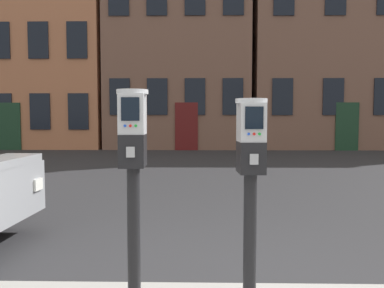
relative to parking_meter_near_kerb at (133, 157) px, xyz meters
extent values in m
cylinder|color=black|center=(0.00, 0.00, -0.54)|extent=(0.09, 0.09, 0.96)
cube|color=black|center=(0.00, 0.00, 0.05)|extent=(0.18, 0.25, 0.22)
cube|color=#A5A8AD|center=(0.01, -0.13, 0.05)|extent=(0.06, 0.01, 0.07)
cube|color=#B7BABF|center=(0.00, 0.00, 0.30)|extent=(0.18, 0.24, 0.27)
cube|color=black|center=(0.01, -0.12, 0.33)|extent=(0.12, 0.01, 0.15)
cylinder|color=blue|center=(-0.03, -0.12, 0.22)|extent=(0.02, 0.01, 0.02)
cylinder|color=red|center=(0.01, -0.12, 0.22)|extent=(0.02, 0.01, 0.02)
cylinder|color=green|center=(0.04, -0.12, 0.22)|extent=(0.02, 0.01, 0.02)
cylinder|color=#B7BABF|center=(0.00, 0.00, 0.45)|extent=(0.23, 0.23, 0.03)
cylinder|color=black|center=(0.80, 0.00, -0.56)|extent=(0.09, 0.09, 0.92)
cube|color=black|center=(0.80, 0.00, 0.00)|extent=(0.18, 0.25, 0.21)
cube|color=#A5A8AD|center=(0.81, -0.13, 0.00)|extent=(0.06, 0.01, 0.07)
cube|color=#B7BABF|center=(0.80, 0.00, 0.24)|extent=(0.18, 0.24, 0.26)
cube|color=black|center=(0.81, -0.12, 0.27)|extent=(0.12, 0.01, 0.15)
cylinder|color=blue|center=(0.77, -0.12, 0.17)|extent=(0.02, 0.01, 0.02)
cylinder|color=red|center=(0.81, -0.12, 0.17)|extent=(0.02, 0.01, 0.02)
cylinder|color=green|center=(0.84, -0.12, 0.17)|extent=(0.02, 0.01, 0.02)
cylinder|color=#B7BABF|center=(0.80, 0.00, 0.39)|extent=(0.23, 0.23, 0.03)
cube|color=white|center=(-1.52, 2.04, -0.54)|extent=(0.05, 0.20, 0.14)
cube|color=#B7704C|center=(-7.49, 17.31, 5.05)|extent=(6.83, 5.39, 12.44)
cube|color=black|center=(-8.34, 14.58, 0.55)|extent=(0.90, 0.06, 1.60)
cube|color=black|center=(-6.64, 14.58, 0.55)|extent=(0.90, 0.06, 1.60)
cube|color=black|center=(-4.93, 14.58, 0.55)|extent=(0.90, 0.06, 1.60)
cube|color=black|center=(-8.34, 14.58, 3.66)|extent=(0.90, 0.06, 1.60)
cube|color=black|center=(-6.64, 14.58, 3.66)|extent=(0.90, 0.06, 1.60)
cube|color=black|center=(-4.93, 14.58, 3.66)|extent=(0.90, 0.06, 1.60)
cube|color=#193823|center=(-8.02, 14.58, -0.11)|extent=(1.00, 0.07, 2.10)
cube|color=brown|center=(-0.60, 17.40, 5.27)|extent=(6.62, 5.58, 12.87)
cube|color=black|center=(-3.08, 14.58, 1.20)|extent=(0.90, 0.06, 1.60)
cube|color=black|center=(-1.42, 14.58, 1.20)|extent=(0.90, 0.06, 1.60)
cube|color=black|center=(0.23, 14.58, 1.20)|extent=(0.90, 0.06, 1.60)
cube|color=black|center=(1.88, 14.58, 1.20)|extent=(0.90, 0.06, 1.60)
cube|color=#591414|center=(-0.15, 14.58, -0.11)|extent=(1.00, 0.07, 2.10)
cube|color=brown|center=(6.25, 17.14, 5.24)|extent=(6.60, 5.05, 12.82)
cube|color=black|center=(4.05, 14.58, 1.19)|extent=(0.90, 0.06, 1.60)
cube|color=black|center=(6.25, 14.58, 1.19)|extent=(0.90, 0.06, 1.60)
cube|color=black|center=(8.45, 14.58, 1.19)|extent=(0.90, 0.06, 1.60)
cube|color=#193823|center=(6.87, 14.58, -0.11)|extent=(1.00, 0.07, 2.10)
camera|label=1|loc=(0.46, -2.66, 0.27)|focal=36.67mm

